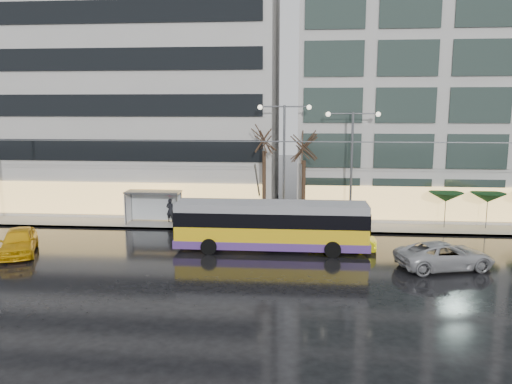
# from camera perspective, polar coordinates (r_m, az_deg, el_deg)

# --- Properties ---
(ground) EXTENTS (140.00, 140.00, 0.00)m
(ground) POSITION_cam_1_polar(r_m,az_deg,el_deg) (28.02, -1.73, -9.03)
(ground) COLOR black
(ground) RESTS_ON ground
(sidewalk) EXTENTS (80.00, 10.00, 0.15)m
(sidewalk) POSITION_cam_1_polar(r_m,az_deg,el_deg) (41.35, 3.29, -2.83)
(sidewalk) COLOR gray
(sidewalk) RESTS_ON ground
(kerb) EXTENTS (80.00, 0.10, 0.15)m
(kerb) POSITION_cam_1_polar(r_m,az_deg,el_deg) (36.53, 3.06, -4.49)
(kerb) COLOR slate
(kerb) RESTS_ON ground
(building_left) EXTENTS (34.00, 14.00, 22.00)m
(building_left) POSITION_cam_1_polar(r_m,az_deg,el_deg) (49.29, -18.26, 11.66)
(building_left) COLOR #ABA8A4
(building_left) RESTS_ON sidewalk
(building_right) EXTENTS (32.00, 14.00, 25.00)m
(building_right) POSITION_cam_1_polar(r_m,az_deg,el_deg) (48.22, 24.86, 13.12)
(building_right) COLOR #ABA8A4
(building_right) RESTS_ON sidewalk
(trolleybus) EXTENTS (12.09, 4.72, 5.60)m
(trolleybus) POSITION_cam_1_polar(r_m,az_deg,el_deg) (31.58, 1.76, -4.03)
(trolleybus) COLOR gold
(trolleybus) RESTS_ON ground
(catenary) EXTENTS (42.24, 5.12, 7.00)m
(catenary) POSITION_cam_1_polar(r_m,az_deg,el_deg) (34.69, 1.40, 1.80)
(catenary) COLOR #595B60
(catenary) RESTS_ON ground
(bus_shelter) EXTENTS (4.20, 1.60, 2.51)m
(bus_shelter) POSITION_cam_1_polar(r_m,az_deg,el_deg) (39.43, -12.09, -0.84)
(bus_shelter) COLOR #595B60
(bus_shelter) RESTS_ON sidewalk
(street_lamp_near) EXTENTS (3.96, 0.36, 9.03)m
(street_lamp_near) POSITION_cam_1_polar(r_m,az_deg,el_deg) (37.31, 3.23, 5.02)
(street_lamp_near) COLOR #595B60
(street_lamp_near) RESTS_ON sidewalk
(street_lamp_far) EXTENTS (3.96, 0.36, 8.53)m
(street_lamp_far) POSITION_cam_1_polar(r_m,az_deg,el_deg) (37.51, 10.90, 4.46)
(street_lamp_far) COLOR #595B60
(street_lamp_far) RESTS_ON sidewalk
(tree_a) EXTENTS (3.20, 3.20, 8.40)m
(tree_a) POSITION_cam_1_polar(r_m,az_deg,el_deg) (37.51, 0.95, 6.74)
(tree_a) COLOR black
(tree_a) RESTS_ON sidewalk
(tree_b) EXTENTS (3.20, 3.20, 7.70)m
(tree_b) POSITION_cam_1_polar(r_m,az_deg,el_deg) (37.66, 5.55, 5.66)
(tree_b) COLOR black
(tree_b) RESTS_ON sidewalk
(parasol_a) EXTENTS (2.50, 2.50, 2.65)m
(parasol_a) POSITION_cam_1_polar(r_m,az_deg,el_deg) (39.46, 20.88, -0.54)
(parasol_a) COLOR #595B60
(parasol_a) RESTS_ON sidewalk
(parasol_b) EXTENTS (2.50, 2.50, 2.65)m
(parasol_b) POSITION_cam_1_polar(r_m,az_deg,el_deg) (40.39, 24.98, -0.58)
(parasol_b) COLOR #595B60
(parasol_b) RESTS_ON sidewalk
(taxi_a) EXTENTS (3.70, 5.18, 1.64)m
(taxi_a) POSITION_cam_1_polar(r_m,az_deg,el_deg) (34.20, -25.47, -5.11)
(taxi_a) COLOR #E0A30B
(taxi_a) RESTS_ON ground
(taxi_b) EXTENTS (4.50, 2.14, 1.42)m
(taxi_b) POSITION_cam_1_polar(r_m,az_deg,el_deg) (32.27, 9.80, -5.34)
(taxi_b) COLOR #F1EE0C
(taxi_b) RESTS_ON ground
(sedan_silver) EXTENTS (5.91, 3.82, 1.51)m
(sedan_silver) POSITION_cam_1_polar(r_m,az_deg,el_deg) (30.17, 20.77, -6.80)
(sedan_silver) COLOR #9D9EA1
(sedan_silver) RESTS_ON ground
(pedestrian_a) EXTENTS (1.13, 1.14, 2.19)m
(pedestrian_a) POSITION_cam_1_polar(r_m,az_deg,el_deg) (39.32, -9.79, -1.38)
(pedestrian_a) COLOR black
(pedestrian_a) RESTS_ON sidewalk
(pedestrian_b) EXTENTS (1.17, 1.11, 1.91)m
(pedestrian_b) POSITION_cam_1_polar(r_m,az_deg,el_deg) (38.71, -7.18, -2.19)
(pedestrian_b) COLOR black
(pedestrian_b) RESTS_ON sidewalk
(pedestrian_c) EXTENTS (1.09, 0.98, 2.11)m
(pedestrian_c) POSITION_cam_1_polar(r_m,az_deg,el_deg) (40.83, -12.48, -1.49)
(pedestrian_c) COLOR black
(pedestrian_c) RESTS_ON sidewalk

